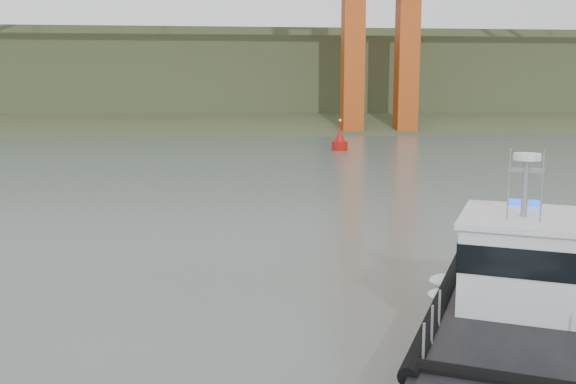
% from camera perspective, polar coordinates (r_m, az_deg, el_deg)
% --- Properties ---
extents(ground, '(400.00, 400.00, 0.00)m').
position_cam_1_polar(ground, '(19.14, -3.58, -11.13)').
color(ground, '#45524D').
rests_on(ground, ground).
extents(headlands, '(500.00, 105.36, 27.12)m').
position_cam_1_polar(headlands, '(143.44, -5.49, 9.30)').
color(headlands, '#314125').
rests_on(headlands, ground).
extents(patrol_boat, '(8.27, 11.31, 5.19)m').
position_cam_1_polar(patrol_boat, '(18.03, 19.83, -8.61)').
color(patrol_boat, black).
rests_on(patrol_boat, ground).
extents(nav_buoy, '(1.73, 1.73, 3.60)m').
position_cam_1_polar(nav_buoy, '(69.99, 4.63, 4.49)').
color(nav_buoy, '#A6110B').
rests_on(nav_buoy, ground).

